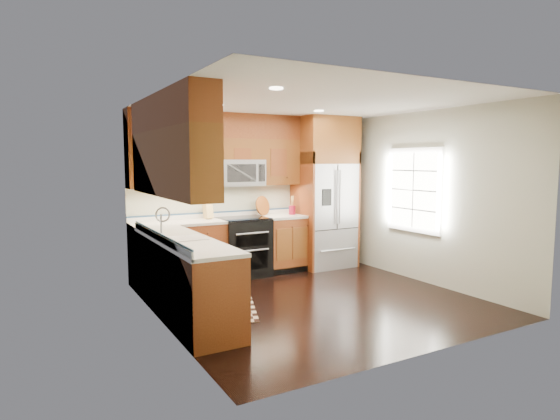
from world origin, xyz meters
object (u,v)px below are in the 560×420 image
utensil_crock (292,208)px  refrigerator (325,192)px  range (244,247)px  rug (216,303)px  knife_block (208,211)px

utensil_crock → refrigerator: bearing=-7.2°
range → utensil_crock: 1.10m
rug → range: bearing=71.6°
range → knife_block: 0.81m
refrigerator → utensil_crock: (-0.62, 0.08, -0.25)m
refrigerator → rug: bearing=-155.2°
rug → knife_block: bearing=93.1°
rug → utensil_crock: (1.88, 1.23, 1.04)m
refrigerator → utensil_crock: 0.67m
utensil_crock → knife_block: bearing=174.5°
range → knife_block: knife_block is taller
range → utensil_crock: utensil_crock is taller
range → refrigerator: size_ratio=0.36×
knife_block → utensil_crock: (1.46, -0.14, -0.01)m
refrigerator → knife_block: (-2.08, 0.22, -0.24)m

